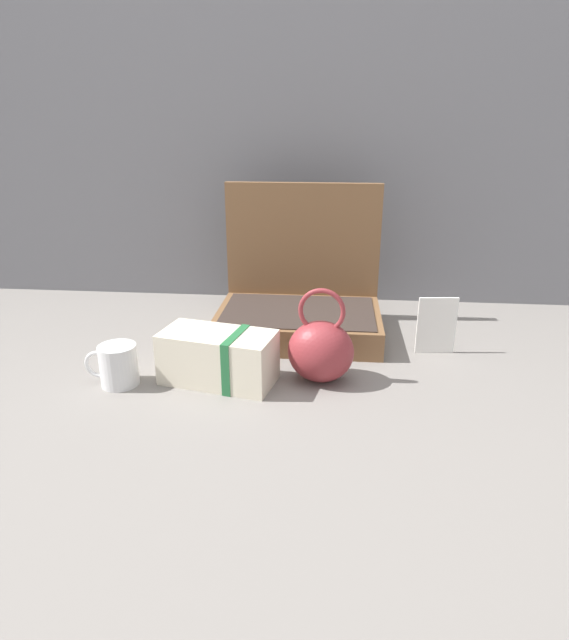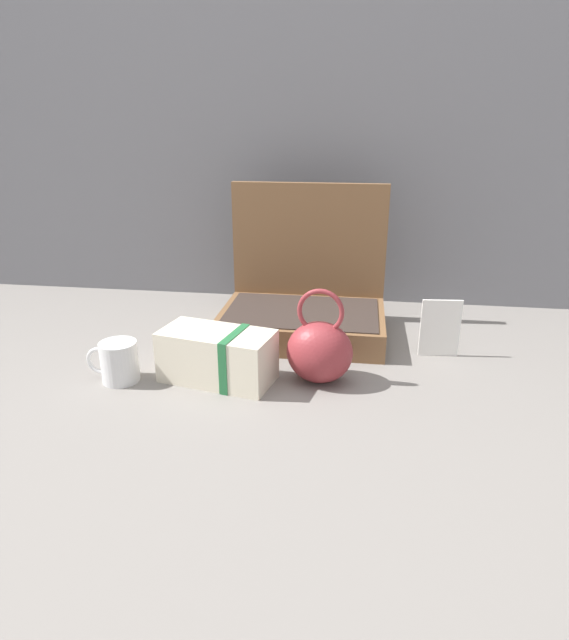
% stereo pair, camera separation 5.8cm
% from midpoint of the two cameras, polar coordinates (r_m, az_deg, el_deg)
% --- Properties ---
extents(ground_plane, '(6.00, 6.00, 0.00)m').
position_cam_midpoint_polar(ground_plane, '(1.37, 0.54, -4.79)').
color(ground_plane, slate).
extents(back_wall, '(3.20, 0.06, 1.40)m').
position_cam_midpoint_polar(back_wall, '(1.81, 3.28, 24.21)').
color(back_wall, slate).
rests_on(back_wall, ground_plane).
extents(open_suitcase, '(0.46, 0.33, 0.41)m').
position_cam_midpoint_polar(open_suitcase, '(1.55, 3.13, 1.86)').
color(open_suitcase, brown).
rests_on(open_suitcase, ground_plane).
extents(teal_pouch_handbag, '(0.17, 0.14, 0.23)m').
position_cam_midpoint_polar(teal_pouch_handbag, '(1.26, 5.04, -3.25)').
color(teal_pouch_handbag, maroon).
rests_on(teal_pouch_handbag, ground_plane).
extents(cream_toiletry_bag, '(0.28, 0.18, 0.13)m').
position_cam_midpoint_polar(cream_toiletry_bag, '(1.27, -5.68, -3.84)').
color(cream_toiletry_bag, beige).
rests_on(cream_toiletry_bag, ground_plane).
extents(coffee_mug, '(0.13, 0.09, 0.10)m').
position_cam_midpoint_polar(coffee_mug, '(1.32, -15.94, -4.27)').
color(coffee_mug, silver).
rests_on(coffee_mug, ground_plane).
extents(info_card_left, '(0.10, 0.02, 0.15)m').
position_cam_midpoint_polar(info_card_left, '(1.45, 17.21, -0.84)').
color(info_card_left, white).
rests_on(info_card_left, ground_plane).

